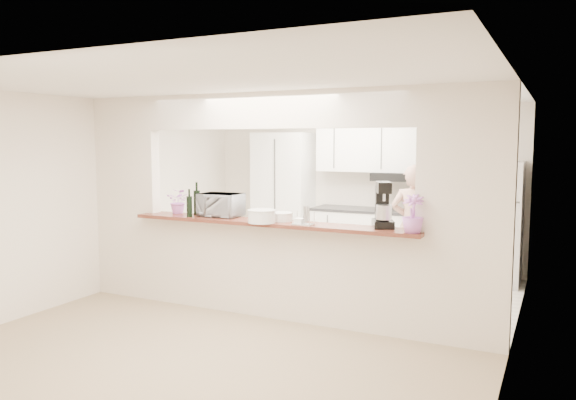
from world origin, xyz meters
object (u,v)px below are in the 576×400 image
Objects in this scene: refrigerator at (493,223)px; person at (413,226)px; toaster_oven at (221,205)px; stand_mixer at (383,207)px.

person is at bearing -148.10° from refrigerator.
refrigerator reaches higher than toaster_oven.
stand_mixer reaches higher than toaster_oven.
refrigerator is 3.50× the size of toaster_oven.
stand_mixer is at bearing -107.32° from refrigerator.
refrigerator is 3.63× the size of stand_mixer.
stand_mixer is (-0.81, -2.59, 0.45)m from refrigerator.
refrigerator reaches higher than person.
person is (-0.96, -0.60, -0.03)m from refrigerator.
toaster_oven is at bearing -179.57° from stand_mixer.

